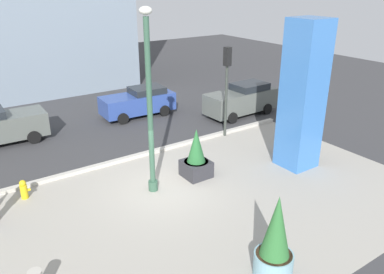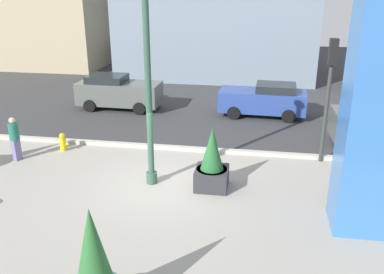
% 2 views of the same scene
% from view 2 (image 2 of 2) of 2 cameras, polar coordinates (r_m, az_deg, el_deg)
% --- Properties ---
extents(ground_plane, '(60.00, 60.00, 0.00)m').
position_cam_2_polar(ground_plane, '(17.34, -1.10, -0.75)').
color(ground_plane, '#38383A').
extents(plaza_pavement, '(18.00, 10.00, 0.02)m').
position_cam_2_polar(plaza_pavement, '(12.09, -6.44, -11.00)').
color(plaza_pavement, '#9E998E').
rests_on(plaza_pavement, ground_plane).
extents(curb_strip, '(18.00, 0.24, 0.16)m').
position_cam_2_polar(curb_strip, '(16.50, -1.67, -1.58)').
color(curb_strip, '#B7B2A8').
rests_on(curb_strip, ground_plane).
extents(lamp_post, '(0.44, 0.44, 6.75)m').
position_cam_2_polar(lamp_post, '(12.82, -6.08, 6.87)').
color(lamp_post, '#335642').
rests_on(lamp_post, ground_plane).
extents(art_pillar_blue, '(1.39, 1.39, 6.20)m').
position_cam_2_polar(art_pillar_blue, '(11.27, 23.73, 2.28)').
color(art_pillar_blue, '#3870BC').
rests_on(art_pillar_blue, ground_plane).
extents(potted_plant_mid_plaza, '(1.08, 1.08, 2.49)m').
position_cam_2_polar(potted_plant_mid_plaza, '(8.55, -13.35, -17.78)').
color(potted_plant_mid_plaza, '#7AA8B7').
rests_on(potted_plant_mid_plaza, ground_plane).
extents(potted_plant_near_right, '(1.05, 1.05, 2.08)m').
position_cam_2_polar(potted_plant_near_right, '(13.24, 2.78, -3.71)').
color(potted_plant_near_right, '#2D2D33').
rests_on(potted_plant_near_right, ground_plane).
extents(fire_hydrant, '(0.36, 0.26, 0.75)m').
position_cam_2_polar(fire_hydrant, '(17.13, -17.48, -0.68)').
color(fire_hydrant, gold).
rests_on(fire_hydrant, ground_plane).
extents(traffic_light_far_side, '(0.28, 0.42, 4.55)m').
position_cam_2_polar(traffic_light_far_side, '(15.35, 18.56, 7.35)').
color(traffic_light_far_side, '#333833').
rests_on(traffic_light_far_side, ground_plane).
extents(car_far_lane, '(4.37, 2.04, 1.79)m').
position_cam_2_polar(car_far_lane, '(22.22, -10.20, 6.20)').
color(car_far_lane, '#565B56').
rests_on(car_far_lane, ground_plane).
extents(car_passing_lane, '(4.32, 2.06, 1.66)m').
position_cam_2_polar(car_passing_lane, '(20.91, 9.92, 5.14)').
color(car_passing_lane, '#2D4793').
rests_on(car_passing_lane, ground_plane).
extents(pedestrian_crossing, '(0.46, 0.46, 1.69)m').
position_cam_2_polar(pedestrian_crossing, '(16.66, -23.41, 0.04)').
color(pedestrian_crossing, slate).
rests_on(pedestrian_crossing, ground_plane).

